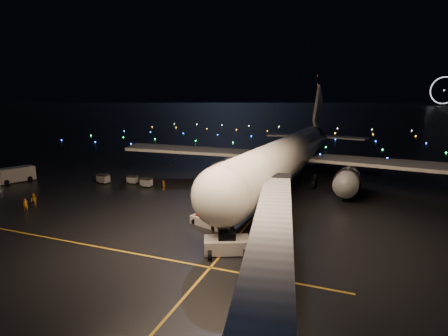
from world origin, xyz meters
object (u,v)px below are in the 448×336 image
Objects in this scene: crew_b at (34,200)px; crew_c at (164,185)px; baggage_cart_0 at (132,179)px; baggage_cart_2 at (103,178)px; service_truck at (17,174)px; baggage_cart_1 at (146,182)px; pushback_tug at (227,242)px; crew_a at (26,205)px; airliner at (293,133)px; belt_loader at (208,213)px.

crew_c is at bearing 51.10° from crew_b.
crew_c is 0.96× the size of baggage_cart_0.
crew_b is 0.94× the size of baggage_cart_2.
service_truck is 25.90m from baggage_cart_1.
baggage_cart_1 is at bearing 114.90° from pushback_tug.
crew_a is 1.01× the size of crew_c.
baggage_cart_1 is at bearing 61.73° from crew_b.
service_truck is (-49.29, -17.60, -8.00)m from airliner.
baggage_cart_2 is at bearing -170.00° from baggage_cart_0.
crew_b is (16.26, -10.42, -0.43)m from service_truck.
crew_b is at bearing -117.43° from baggage_cart_1.
crew_b is (-32.14, 4.52, -0.13)m from pushback_tug.
crew_b is (-27.26, -1.96, -0.70)m from belt_loader.
belt_loader is 27.34m from crew_b.
baggage_cart_2 is at bearing 173.31° from belt_loader.
airliner is 31.08m from baggage_cart_0.
pushback_tug is at bearing 3.21° from service_truck.
pushback_tug is 37.80m from baggage_cart_2.
service_truck reaches higher than baggage_cart_1.
baggage_cart_2 reaches higher than baggage_cart_1.
service_truck reaches higher than crew_b.
belt_loader is 19.60m from crew_c.
airliner is at bearing 28.87° from baggage_cart_1.
service_truck is at bearing 95.47° from crew_a.
airliner is 28.20m from baggage_cart_1.
airliner is at bearing 26.23° from baggage_cart_2.
crew_a is at bearing -112.37° from baggage_cart_0.
crew_a is 19.69m from baggage_cart_1.
crew_c is at bearing -144.46° from airliner.
baggage_cart_0 is at bearing 27.25° from crew_a.
belt_loader is 3.54× the size of crew_b.
service_truck is at bearing -157.10° from airliner.
belt_loader is at bearing -42.48° from baggage_cart_0.
airliner is 33.59m from pushback_tug.
baggage_cart_0 is (-21.99, 15.09, -0.92)m from belt_loader.
airliner reaches higher than baggage_cart_1.
service_truck is 19.32m from crew_b.
crew_b is 1.02× the size of baggage_cart_1.
crew_c is (-14.31, 13.37, -0.83)m from belt_loader.
crew_a reaches higher than crew_c.
baggage_cart_2 is (-33.05, -12.68, -8.53)m from airliner.
baggage_cart_1 is at bearing 9.04° from baggage_cart_2.
crew_c is at bearing -6.64° from baggage_cart_1.
baggage_cart_1 is 9.08m from baggage_cart_2.
baggage_cart_2 is (-0.47, 17.11, 0.02)m from crew_a.
crew_a is (16.71, -12.20, -0.55)m from service_truck.
baggage_cart_0 is 5.57m from baggage_cart_2.
pushback_tug is 8.13m from belt_loader.
crew_a is (-26.81, -3.74, -0.82)m from belt_loader.
service_truck is 3.97× the size of baggage_cart_1.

